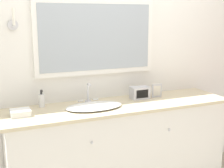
{
  "coord_description": "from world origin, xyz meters",
  "views": [
    {
      "loc": [
        -1.17,
        -2.27,
        1.7
      ],
      "look_at": [
        -0.08,
        0.3,
        1.09
      ],
      "focal_mm": 50.0,
      "sensor_mm": 36.0,
      "label": 1
    }
  ],
  "objects_px": {
    "soap_bottle": "(42,100)",
    "picture_frame": "(157,91)",
    "sink_basin": "(94,106)",
    "appliance_box": "(140,93)"
  },
  "relations": [
    {
      "from": "sink_basin",
      "to": "appliance_box",
      "type": "height_order",
      "value": "sink_basin"
    },
    {
      "from": "sink_basin",
      "to": "soap_bottle",
      "type": "relative_size",
      "value": 3.26
    },
    {
      "from": "sink_basin",
      "to": "soap_bottle",
      "type": "height_order",
      "value": "sink_basin"
    },
    {
      "from": "soap_bottle",
      "to": "picture_frame",
      "type": "xyz_separation_m",
      "value": [
        1.14,
        -0.11,
        0.01
      ]
    },
    {
      "from": "soap_bottle",
      "to": "picture_frame",
      "type": "relative_size",
      "value": 1.14
    },
    {
      "from": "soap_bottle",
      "to": "picture_frame",
      "type": "bearing_deg",
      "value": -5.76
    },
    {
      "from": "appliance_box",
      "to": "sink_basin",
      "type": "bearing_deg",
      "value": -166.84
    },
    {
      "from": "picture_frame",
      "to": "appliance_box",
      "type": "bearing_deg",
      "value": 173.33
    },
    {
      "from": "sink_basin",
      "to": "soap_bottle",
      "type": "distance_m",
      "value": 0.48
    },
    {
      "from": "soap_bottle",
      "to": "appliance_box",
      "type": "height_order",
      "value": "soap_bottle"
    }
  ]
}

